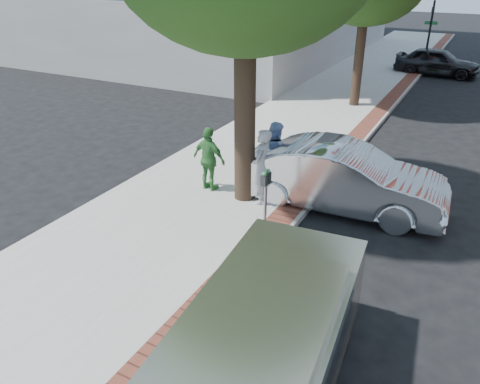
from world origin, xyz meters
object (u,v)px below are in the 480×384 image
Objects in this scene: bg_car at (437,62)px; person_officer at (275,153)px; person_gray at (262,167)px; van at (263,351)px; parking_meter at (266,188)px; sedan_silver at (343,178)px; person_green at (209,159)px.

person_officer is at bearing 175.97° from bg_car.
bg_car is at bearing 168.13° from person_gray.
van reaches higher than bg_car.
person_officer is 17.62m from bg_car.
parking_meter is at bearing 109.61° from van.
sedan_silver is 17.77m from bg_car.
person_gray reaches higher than person_green.
person_gray is 6.00m from van.
person_officer is 7.14m from van.
person_officer is at bearing -131.91° from person_green.
person_gray reaches higher than parking_meter.
parking_meter is at bearing 159.29° from person_green.
person_officer reaches higher than bg_car.
person_officer is 1.02× the size of person_green.
parking_meter is 0.83× the size of person_officer.
person_gray is 1.09× the size of person_officer.
van is at bearing 146.12° from person_officer.
person_green is at bearing 122.24° from van.
person_green is at bearing 73.03° from person_officer.
person_green is at bearing 150.80° from parking_meter.
person_officer is 0.35× the size of van.
person_green is at bearing -97.44° from person_gray.
person_officer is at bearing 107.60° from van.
van is at bearing -176.14° from sedan_silver.
person_gray reaches higher than bg_car.
person_green reaches higher than van.
person_green is 0.34× the size of van.
person_green reaches higher than sedan_silver.
person_officer reaches higher than parking_meter.
bg_car is 0.87× the size of van.
person_green is 0.39× the size of bg_car.
bg_car is (1.98, 17.51, -0.28)m from person_officer.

